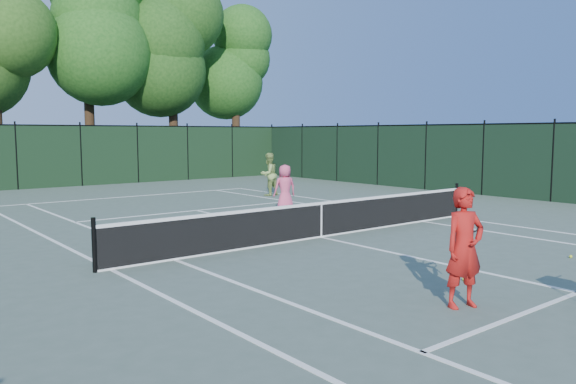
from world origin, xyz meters
TOP-DOWN VIEW (x-y plane):
  - ground at (0.00, 0.00)m, footprint 90.00×90.00m
  - sideline_doubles_left at (-5.49, 0.00)m, footprint 0.10×23.77m
  - sideline_doubles_right at (5.49, 0.00)m, footprint 0.10×23.77m
  - sideline_singles_left at (-4.12, 0.00)m, footprint 0.10×23.77m
  - sideline_singles_right at (4.12, 0.00)m, footprint 0.10×23.77m
  - baseline_far at (0.00, 11.88)m, footprint 10.97×0.10m
  - service_line_far at (0.00, 6.40)m, footprint 8.23×0.10m
  - center_service_line at (0.00, 0.00)m, footprint 0.10×12.80m
  - tennis_net at (0.00, 0.00)m, footprint 11.69×0.09m
  - fence_far at (0.00, 18.00)m, footprint 24.00×0.05m
  - fence_right at (12.00, 0.00)m, footprint 0.05×36.00m
  - tree_3 at (2.00, 22.30)m, footprint 7.00×7.00m
  - tree_4 at (7.00, 21.60)m, footprint 6.20×6.20m
  - tree_5 at (12.00, 22.10)m, footprint 5.80×5.80m
  - coach at (-2.16, -5.64)m, footprint 1.07×0.61m
  - player_pink at (2.28, 4.37)m, footprint 0.88×0.69m
  - player_green at (4.74, 8.59)m, footprint 0.98×0.82m
  - loose_ball_near_cart at (2.56, -5.11)m, footprint 0.07×0.07m
  - loose_ball_midcourt at (-0.84, -4.78)m, footprint 0.07×0.07m

SIDE VIEW (x-z plane):
  - ground at x=0.00m, z-range 0.00..0.00m
  - sideline_doubles_left at x=-5.49m, z-range 0.00..0.01m
  - sideline_doubles_right at x=5.49m, z-range 0.00..0.01m
  - sideline_singles_left at x=-4.12m, z-range 0.00..0.01m
  - sideline_singles_right at x=4.12m, z-range 0.00..0.01m
  - baseline_far at x=0.00m, z-range 0.00..0.01m
  - service_line_far at x=0.00m, z-range 0.00..0.01m
  - center_service_line at x=0.00m, z-range 0.00..0.01m
  - loose_ball_near_cart at x=2.56m, z-range 0.00..0.07m
  - loose_ball_midcourt at x=-0.84m, z-range 0.00..0.07m
  - tennis_net at x=0.00m, z-range -0.05..1.01m
  - player_pink at x=2.28m, z-range 0.00..1.59m
  - player_green at x=4.74m, z-range 0.00..1.82m
  - coach at x=-2.16m, z-range 0.00..1.84m
  - fence_far at x=0.00m, z-range 0.00..3.00m
  - fence_right at x=12.00m, z-range 0.00..3.00m
  - tree_5 at x=12.00m, z-range 1.59..13.82m
  - tree_4 at x=7.00m, z-range 1.66..14.63m
  - tree_3 at x=2.00m, z-range 1.78..16.23m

